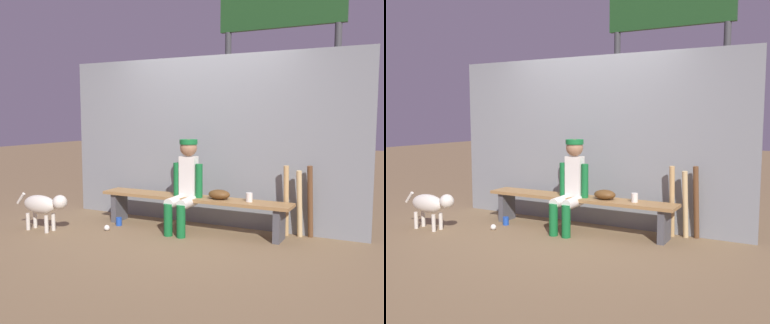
% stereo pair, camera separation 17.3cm
% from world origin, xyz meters
% --- Properties ---
extents(ground_plane, '(30.00, 30.00, 0.00)m').
position_xyz_m(ground_plane, '(0.00, 0.00, 0.00)').
color(ground_plane, brown).
extents(chainlink_fence, '(4.27, 0.03, 2.27)m').
position_xyz_m(chainlink_fence, '(0.00, 0.40, 1.14)').
color(chainlink_fence, gray).
rests_on(chainlink_fence, ground_plane).
extents(dugout_bench, '(2.60, 0.36, 0.44)m').
position_xyz_m(dugout_bench, '(0.00, 0.00, 0.35)').
color(dugout_bench, olive).
rests_on(dugout_bench, ground_plane).
extents(player_seated, '(0.41, 0.55, 1.18)m').
position_xyz_m(player_seated, '(-0.05, -0.11, 0.64)').
color(player_seated, silver).
rests_on(player_seated, ground_plane).
extents(baseball_glove, '(0.28, 0.20, 0.12)m').
position_xyz_m(baseball_glove, '(0.38, 0.00, 0.50)').
color(baseball_glove, '#593819').
rests_on(baseball_glove, dugout_bench).
extents(bat_wood_tan, '(0.06, 0.13, 0.88)m').
position_xyz_m(bat_wood_tan, '(1.16, 0.26, 0.44)').
color(bat_wood_tan, tan).
rests_on(bat_wood_tan, ground_plane).
extents(bat_wood_natural, '(0.09, 0.15, 0.82)m').
position_xyz_m(bat_wood_natural, '(1.32, 0.28, 0.41)').
color(bat_wood_natural, tan).
rests_on(bat_wood_natural, ground_plane).
extents(bat_wood_dark, '(0.09, 0.17, 0.89)m').
position_xyz_m(bat_wood_dark, '(1.44, 0.31, 0.44)').
color(bat_wood_dark, brown).
rests_on(bat_wood_dark, ground_plane).
extents(baseball, '(0.07, 0.07, 0.07)m').
position_xyz_m(baseball, '(-0.97, -0.53, 0.04)').
color(baseball, white).
rests_on(baseball, ground_plane).
extents(cup_on_ground, '(0.08, 0.08, 0.11)m').
position_xyz_m(cup_on_ground, '(-0.99, -0.24, 0.06)').
color(cup_on_ground, '#1E47AD').
rests_on(cup_on_ground, ground_plane).
extents(cup_on_bench, '(0.08, 0.08, 0.11)m').
position_xyz_m(cup_on_bench, '(0.77, 0.01, 0.49)').
color(cup_on_bench, silver).
rests_on(cup_on_bench, dugout_bench).
extents(scoreboard, '(2.18, 0.27, 4.01)m').
position_xyz_m(scoreboard, '(0.73, 1.59, 2.82)').
color(scoreboard, '#3F3F42').
rests_on(scoreboard, ground_plane).
extents(dog, '(0.84, 0.20, 0.49)m').
position_xyz_m(dog, '(-1.69, -0.89, 0.34)').
color(dog, beige).
rests_on(dog, ground_plane).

